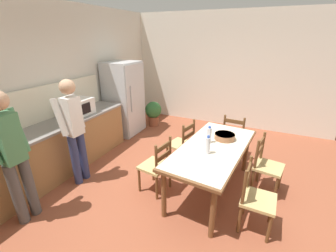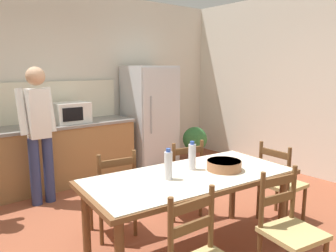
# 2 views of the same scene
# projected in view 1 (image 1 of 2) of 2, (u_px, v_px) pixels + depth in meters

# --- Properties ---
(ground_plane) EXTENTS (8.32, 8.32, 0.00)m
(ground_plane) POSITION_uv_depth(u_px,v_px,m) (184.00, 189.00, 3.62)
(ground_plane) COLOR brown
(wall_back) EXTENTS (6.52, 0.12, 2.90)m
(wall_back) POSITION_uv_depth(u_px,v_px,m) (50.00, 86.00, 4.11)
(wall_back) COLOR silver
(wall_back) RESTS_ON ground
(wall_right) EXTENTS (0.12, 5.20, 2.90)m
(wall_right) POSITION_uv_depth(u_px,v_px,m) (230.00, 71.00, 5.83)
(wall_right) COLOR silver
(wall_right) RESTS_ON ground
(kitchen_counter) EXTENTS (3.48, 0.66, 0.91)m
(kitchen_counter) POSITION_uv_depth(u_px,v_px,m) (47.00, 154.00, 3.77)
(kitchen_counter) COLOR #9E7042
(kitchen_counter) RESTS_ON ground
(counter_splashback) EXTENTS (3.44, 0.03, 0.60)m
(counter_splashback) POSITION_uv_depth(u_px,v_px,m) (24.00, 109.00, 3.60)
(counter_splashback) COLOR #EFE8CB
(counter_splashback) RESTS_ON kitchen_counter
(refrigerator) EXTENTS (0.80, 0.73, 1.75)m
(refrigerator) POSITION_uv_depth(u_px,v_px,m) (124.00, 99.00, 5.48)
(refrigerator) COLOR silver
(refrigerator) RESTS_ON ground
(microwave) EXTENTS (0.50, 0.39, 0.30)m
(microwave) POSITION_uv_depth(u_px,v_px,m) (78.00, 107.00, 4.21)
(microwave) COLOR white
(microwave) RESTS_ON kitchen_counter
(dining_table) EXTENTS (2.00, 1.07, 0.78)m
(dining_table) POSITION_uv_depth(u_px,v_px,m) (213.00, 151.00, 3.37)
(dining_table) COLOR brown
(dining_table) RESTS_ON ground
(bottle_near_centre) EXTENTS (0.07, 0.07, 0.27)m
(bottle_near_centre) POSITION_uv_depth(u_px,v_px,m) (208.00, 145.00, 3.10)
(bottle_near_centre) COLOR silver
(bottle_near_centre) RESTS_ON dining_table
(bottle_off_centre) EXTENTS (0.07, 0.07, 0.27)m
(bottle_off_centre) POSITION_uv_depth(u_px,v_px,m) (209.00, 135.00, 3.42)
(bottle_off_centre) COLOR silver
(bottle_off_centre) RESTS_ON dining_table
(serving_bowl) EXTENTS (0.32, 0.32, 0.09)m
(serving_bowl) POSITION_uv_depth(u_px,v_px,m) (225.00, 136.00, 3.55)
(serving_bowl) COLOR #9E6642
(serving_bowl) RESTS_ON dining_table
(chair_side_near_left) EXTENTS (0.44, 0.42, 0.91)m
(chair_side_near_left) POSITION_uv_depth(u_px,v_px,m) (255.00, 198.00, 2.77)
(chair_side_near_left) COLOR brown
(chair_side_near_left) RESTS_ON ground
(chair_side_far_left) EXTENTS (0.48, 0.46, 0.91)m
(chair_side_far_left) POSITION_uv_depth(u_px,v_px,m) (157.00, 166.00, 3.46)
(chair_side_far_left) COLOR brown
(chair_side_far_left) RESTS_ON ground
(chair_side_near_right) EXTENTS (0.48, 0.47, 0.91)m
(chair_side_near_right) POSITION_uv_depth(u_px,v_px,m) (266.00, 166.00, 3.47)
(chair_side_near_right) COLOR brown
(chair_side_near_right) RESTS_ON ground
(chair_head_end) EXTENTS (0.42, 0.44, 0.91)m
(chair_head_end) POSITION_uv_depth(u_px,v_px,m) (234.00, 137.00, 4.46)
(chair_head_end) COLOR brown
(chair_head_end) RESTS_ON ground
(chair_side_far_right) EXTENTS (0.49, 0.48, 0.91)m
(chair_side_far_right) POSITION_uv_depth(u_px,v_px,m) (182.00, 144.00, 4.15)
(chair_side_far_right) COLOR brown
(chair_side_far_right) RESTS_ON ground
(person_at_sink) EXTENTS (0.44, 0.30, 1.76)m
(person_at_sink) POSITION_uv_depth(u_px,v_px,m) (12.00, 153.00, 2.71)
(person_at_sink) COLOR #4C4C4C
(person_at_sink) RESTS_ON ground
(person_at_counter) EXTENTS (0.43, 0.30, 1.73)m
(person_at_counter) POSITION_uv_depth(u_px,v_px,m) (74.00, 128.00, 3.51)
(person_at_counter) COLOR navy
(person_at_counter) RESTS_ON ground
(potted_plant) EXTENTS (0.44, 0.44, 0.67)m
(potted_plant) POSITION_uv_depth(u_px,v_px,m) (153.00, 112.00, 6.07)
(potted_plant) COLOR brown
(potted_plant) RESTS_ON ground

